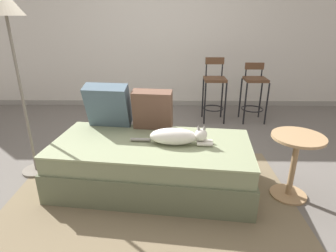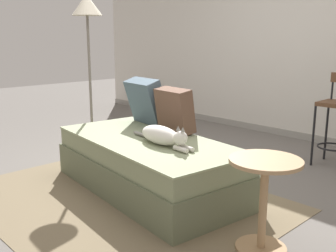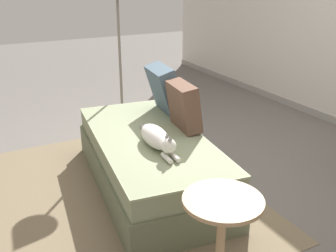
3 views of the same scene
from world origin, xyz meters
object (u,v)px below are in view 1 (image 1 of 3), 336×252
object	(u,v)px
throw_pillow_corner	(108,105)
cat	(177,136)
couch	(152,164)
bar_stool_by_doorway	(254,89)
bar_stool_near_window	(214,87)
floor_lamp	(7,22)
throw_pillow_middle	(153,110)
side_table	(295,158)

from	to	relation	value
throw_pillow_corner	cat	bearing A→B (deg)	-31.56
couch	bar_stool_by_doorway	bearing A→B (deg)	52.12
bar_stool_near_window	floor_lamp	distance (m)	2.77
couch	bar_stool_by_doorway	xyz separation A→B (m)	(1.43, 1.83, 0.27)
bar_stool_by_doorway	couch	bearing A→B (deg)	-127.88
bar_stool_by_doorway	floor_lamp	bearing A→B (deg)	-149.24
throw_pillow_corner	bar_stool_near_window	xyz separation A→B (m)	(1.28, 1.45, -0.17)
throw_pillow_corner	floor_lamp	bearing A→B (deg)	-169.88
throw_pillow_corner	throw_pillow_middle	world-z (taller)	throw_pillow_corner
throw_pillow_middle	couch	bearing A→B (deg)	-88.85
throw_pillow_middle	bar_stool_near_window	size ratio (longest dim) A/B	0.43
couch	throw_pillow_corner	bearing A→B (deg)	139.91
throw_pillow_corner	side_table	xyz separation A→B (m)	(1.71, -0.53, -0.30)
couch	throw_pillow_corner	world-z (taller)	throw_pillow_corner
throw_pillow_middle	floor_lamp	bearing A→B (deg)	-175.99
throw_pillow_corner	cat	distance (m)	0.82
throw_pillow_corner	throw_pillow_middle	bearing A→B (deg)	-6.70
couch	throw_pillow_corner	xyz separation A→B (m)	(-0.46, 0.39, 0.45)
floor_lamp	bar_stool_by_doorway	bearing A→B (deg)	30.76
side_table	floor_lamp	xyz separation A→B (m)	(-2.49, 0.39, 1.10)
bar_stool_near_window	bar_stool_by_doorway	bearing A→B (deg)	-0.12
couch	cat	size ratio (longest dim) A/B	2.57
couch	throw_pillow_corner	size ratio (longest dim) A/B	4.15
throw_pillow_corner	bar_stool_by_doorway	distance (m)	2.38
throw_pillow_middle	bar_stool_near_window	world-z (taller)	bar_stool_near_window
floor_lamp	cat	bearing A→B (deg)	-10.93
throw_pillow_middle	floor_lamp	xyz separation A→B (m)	(-1.23, -0.09, 0.82)
side_table	floor_lamp	world-z (taller)	floor_lamp
throw_pillow_middle	side_table	distance (m)	1.37
couch	throw_pillow_corner	distance (m)	0.75
couch	floor_lamp	xyz separation A→B (m)	(-1.24, 0.25, 1.25)
cat	bar_stool_near_window	size ratio (longest dim) A/B	0.78
throw_pillow_corner	side_table	world-z (taller)	throw_pillow_corner
throw_pillow_corner	bar_stool_by_doorway	size ratio (longest dim) A/B	0.53
couch	side_table	bearing A→B (deg)	-6.70
couch	bar_stool_near_window	bearing A→B (deg)	65.79
side_table	floor_lamp	size ratio (longest dim) A/B	0.34
bar_stool_by_doorway	floor_lamp	distance (m)	3.25
throw_pillow_corner	cat	xyz separation A→B (m)	(0.69, -0.42, -0.15)
cat	bar_stool_by_doorway	world-z (taller)	bar_stool_by_doorway
throw_pillow_middle	floor_lamp	distance (m)	1.48
side_table	floor_lamp	bearing A→B (deg)	171.02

